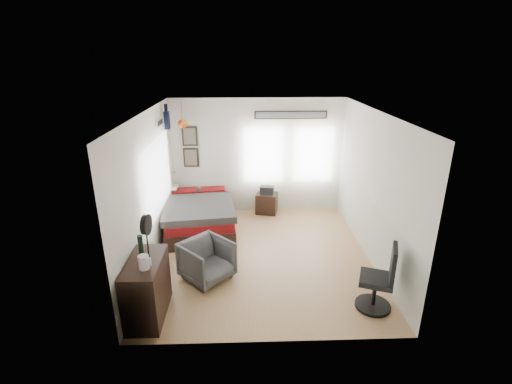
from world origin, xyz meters
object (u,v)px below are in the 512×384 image
at_px(bed, 200,216).
at_px(nightstand, 267,203).
at_px(dresser, 147,288).
at_px(armchair, 207,261).
at_px(task_chair, 380,283).

relative_size(bed, nightstand, 4.40).
relative_size(dresser, armchair, 1.32).
bearing_deg(armchair, dresser, -174.57).
bearing_deg(nightstand, task_chair, -54.75).
distance_m(dresser, armchair, 1.20).
xyz_separation_m(bed, armchair, (0.33, -1.93, 0.03)).
height_order(dresser, nightstand, dresser).
xyz_separation_m(dresser, task_chair, (3.40, 0.03, -0.02)).
distance_m(bed, task_chair, 4.09).
height_order(nightstand, task_chair, task_chair).
bearing_deg(dresser, task_chair, 0.53).
height_order(armchair, task_chair, task_chair).
bearing_deg(task_chair, armchair, -177.92).
relative_size(armchair, task_chair, 0.71).
height_order(bed, nightstand, bed).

